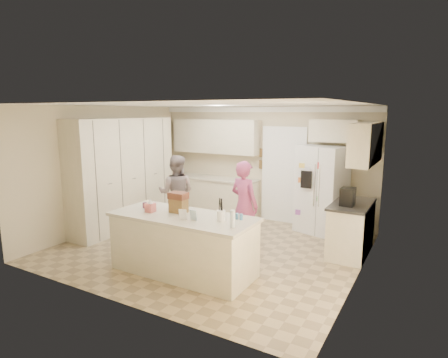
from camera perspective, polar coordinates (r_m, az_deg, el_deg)
The scene contains 41 objects.
floor at distance 7.04m, azimuth -2.16°, elevation -10.52°, with size 5.20×4.60×0.02m, color #9C8760.
ceiling at distance 6.58m, azimuth -2.31°, elevation 11.33°, with size 5.20×4.60×0.02m, color white.
wall_back at distance 8.71m, azimuth 5.84°, elevation 2.38°, with size 5.20×0.02×2.60m, color beige.
wall_front at distance 4.92m, azimuth -16.63°, elevation -4.12°, with size 5.20×0.02×2.60m, color beige.
wall_left at distance 8.35m, azimuth -17.63°, elevation 1.61°, with size 0.02×4.60×2.60m, color beige.
wall_right at distance 5.77m, azimuth 20.36°, elevation -2.25°, with size 0.02×4.60×2.60m, color beige.
crown_back at distance 8.58m, azimuth 5.85°, elevation 10.50°, with size 5.20×0.08×0.12m, color white.
pantry_bank at distance 8.28m, azimuth -15.11°, elevation 0.80°, with size 0.60×2.60×2.35m, color beige.
back_base_cab at distance 9.12m, azimuth -1.68°, elevation -2.71°, with size 2.20×0.60×0.88m, color beige.
back_countertop at distance 9.02m, azimuth -1.73°, elevation 0.13°, with size 2.24×0.63×0.04m, color beige.
back_upper_cab at distance 9.01m, azimuth -1.31°, elevation 6.53°, with size 2.20×0.35×0.80m, color beige.
doorway_opening at distance 8.51m, azimuth 9.11°, elevation 0.42°, with size 0.90×0.06×2.10m, color black.
doorway_casing at distance 8.48m, azimuth 9.03°, elevation 0.38°, with size 1.02×0.03×2.22m, color white.
wall_frame_upper at distance 8.63m, azimuth 5.88°, elevation 3.98°, with size 0.15×0.02×0.20m, color brown.
wall_frame_lower at distance 8.67m, azimuth 5.85°, elevation 2.21°, with size 0.15×0.02×0.20m, color brown.
refrigerator at distance 7.95m, azimuth 14.65°, elevation -1.58°, with size 0.90×0.70×1.80m, color white.
fridge_seam at distance 7.62m, azimuth 13.95°, elevation -2.07°, with size 0.01×0.02×1.78m, color gray.
fridge_dispenser at distance 7.62m, azimuth 12.42°, elevation -0.08°, with size 0.22×0.03×0.35m, color black.
fridge_handle_l at distance 7.59m, azimuth 13.60°, elevation -0.94°, with size 0.02×0.02×0.85m, color silver.
fridge_handle_r at distance 7.56m, azimuth 14.33°, elevation -1.01°, with size 0.02×0.02×0.85m, color silver.
over_fridge_cab at distance 7.93m, azimuth 16.43°, elevation 7.06°, with size 0.95×0.35×0.45m, color beige.
right_base_cab at distance 6.99m, azimuth 18.78°, elevation -7.32°, with size 0.60×1.20×0.88m, color beige.
right_countertop at distance 6.87m, azimuth 18.92°, elevation -3.65°, with size 0.63×1.24×0.04m, color #2D2B28.
right_upper_cab at distance 6.88m, azimuth 20.85°, elevation 5.13°, with size 0.35×1.50×0.70m, color beige.
coffee_maker at distance 6.65m, azimuth 18.34°, elevation -2.56°, with size 0.22×0.28×0.30m, color black.
island_base at distance 5.92m, azimuth -6.22°, elevation -10.02°, with size 2.20×0.90×0.88m, color beige.
island_top at distance 5.78m, azimuth -6.31°, elevation -5.74°, with size 2.28×0.96×0.05m, color beige.
utensil_crock at distance 5.45m, azimuth -0.45°, elevation -5.57°, with size 0.13×0.13×0.15m, color white.
tissue_box at distance 6.01m, azimuth -11.15°, elevation -4.30°, with size 0.13×0.13×0.14m, color #BF5B5B.
tissue_plume at distance 5.98m, azimuth -11.19°, elevation -3.28°, with size 0.08×0.08×0.08m, color white.
dollhouse_body at distance 5.91m, azimuth -6.95°, elevation -4.04°, with size 0.26×0.18×0.22m, color brown.
dollhouse_roof at distance 5.87m, azimuth -6.98°, elevation -2.53°, with size 0.28×0.20×0.10m, color #592D1E.
jam_jar at distance 6.29m, azimuth -11.98°, elevation -3.93°, with size 0.07×0.07×0.09m, color #59263F.
greeting_card_a at distance 5.51m, azimuth -6.29°, elevation -5.40°, with size 0.12×0.01×0.16m, color white.
greeting_card_b at distance 5.46m, azimuth -4.70°, elevation -5.50°, with size 0.12×0.01×0.16m, color silver.
water_bottle at distance 5.13m, azimuth 1.33°, elevation -6.07°, with size 0.07×0.07×0.24m, color silver.
shaker_salt at distance 5.52m, azimuth 1.97°, elevation -5.69°, with size 0.05×0.05×0.09m, color teal.
shaker_pepper at distance 5.49m, azimuth 2.62°, elevation -5.79°, with size 0.05×0.05×0.09m, color teal.
teen_boy at distance 7.90m, azimuth -7.28°, elevation -2.16°, with size 0.78×0.61×1.60m, color gray.
teen_girl at distance 6.82m, azimuth 3.10°, elevation -3.97°, with size 0.59×0.39×1.62m, color #B84673.
fridge_magnets at distance 7.61m, azimuth 13.93°, elevation -2.08°, with size 0.76×0.02×1.44m, color tan, non-canonical shape.
Camera 1 is at (3.49, -5.58, 2.49)m, focal length 30.00 mm.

